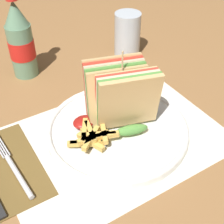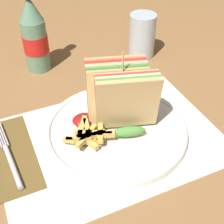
{
  "view_description": "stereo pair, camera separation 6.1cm",
  "coord_description": "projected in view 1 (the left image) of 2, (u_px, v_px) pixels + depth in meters",
  "views": [
    {
      "loc": [
        -0.24,
        -0.4,
        0.43
      ],
      "look_at": [
        0.01,
        0.0,
        0.04
      ],
      "focal_mm": 50.0,
      "sensor_mm": 36.0,
      "label": 1
    },
    {
      "loc": [
        -0.18,
        -0.42,
        0.43
      ],
      "look_at": [
        0.01,
        0.0,
        0.04
      ],
      "focal_mm": 50.0,
      "sensor_mm": 36.0,
      "label": 2
    }
  ],
  "objects": [
    {
      "name": "placemat",
      "position": [
        112.0,
        140.0,
        0.61
      ],
      "size": [
        0.42,
        0.3,
        0.0
      ],
      "color": "silver",
      "rests_on": "ground_plane"
    },
    {
      "name": "glass_near",
      "position": [
        127.0,
        37.0,
        0.84
      ],
      "size": [
        0.07,
        0.07,
        0.12
      ],
      "color": "silver",
      "rests_on": "ground_plane"
    },
    {
      "name": "fork",
      "position": [
        14.0,
        169.0,
        0.54
      ],
      "size": [
        0.02,
        0.18,
        0.01
      ],
      "rotation": [
        0.0,
        0.0,
        0.07
      ],
      "color": "silver",
      "rests_on": "napkin"
    },
    {
      "name": "club_sandwich",
      "position": [
        121.0,
        96.0,
        0.59
      ],
      "size": [
        0.13,
        0.13,
        0.15
      ],
      "color": "tan",
      "rests_on": "plate_main"
    },
    {
      "name": "fries_pile",
      "position": [
        93.0,
        137.0,
        0.57
      ],
      "size": [
        0.09,
        0.08,
        0.02
      ],
      "color": "gold",
      "rests_on": "plate_main"
    },
    {
      "name": "plate_main",
      "position": [
        117.0,
        129.0,
        0.62
      ],
      "size": [
        0.28,
        0.28,
        0.02
      ],
      "color": "white",
      "rests_on": "ground_plane"
    },
    {
      "name": "ketchup_blob",
      "position": [
        84.0,
        122.0,
        0.61
      ],
      "size": [
        0.04,
        0.04,
        0.02
      ],
      "color": "maroon",
      "rests_on": "plate_main"
    },
    {
      "name": "coke_bottle_near",
      "position": [
        21.0,
        41.0,
        0.73
      ],
      "size": [
        0.06,
        0.06,
        0.21
      ],
      "color": "slate",
      "rests_on": "ground_plane"
    },
    {
      "name": "ground_plane",
      "position": [
        110.0,
        130.0,
        0.63
      ],
      "size": [
        4.0,
        4.0,
        0.0
      ],
      "primitive_type": "plane",
      "color": "olive"
    }
  ]
}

